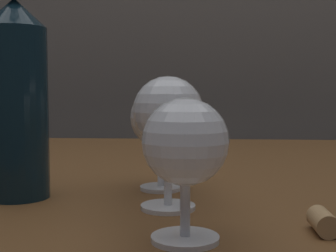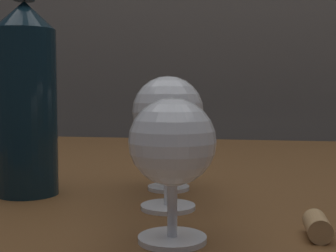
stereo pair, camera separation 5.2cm
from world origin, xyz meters
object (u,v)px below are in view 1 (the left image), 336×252
Objects in this scene: wine_glass_merlot at (161,119)px; cork at (323,222)px; wine_glass_port at (185,147)px; wine_glass_pinot at (168,116)px; wine_bottle at (16,94)px.

wine_glass_merlot reaches higher than cork.
wine_glass_pinot is (-0.02, 0.11, 0.02)m from wine_glass_port.
wine_glass_port is 0.22m from wine_glass_merlot.
wine_glass_port is at bearing -79.65° from wine_glass_merlot.
wine_bottle is at bearing 160.06° from cork.
wine_glass_pinot is at bearing 101.47° from wine_glass_port.
wine_glass_merlot is at bearing 18.70° from wine_bottle.
wine_bottle reaches higher than cork.
wine_glass_pinot is at bearing -80.89° from wine_glass_merlot.
wine_glass_port is 0.12m from wine_glass_pinot.
wine_glass_port is 0.92× the size of wine_glass_merlot.
wine_bottle is 7.86× the size of cork.
wine_glass_merlot is (-0.04, 0.21, 0.01)m from wine_glass_port.
wine_glass_merlot is at bearing 99.11° from wine_glass_pinot.
wine_bottle is (-0.17, -0.06, 0.03)m from wine_glass_merlot.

